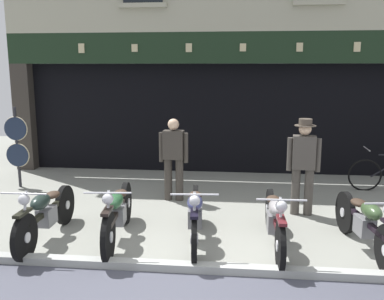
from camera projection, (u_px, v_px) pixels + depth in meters
The scene contains 10 objects.
shop_facade at pixel (218, 98), 11.80m from camera, with size 10.15×4.42×6.04m.
motorcycle_left at pixel (46, 213), 6.20m from camera, with size 0.62×2.00×0.92m.
motorcycle_center_left at pixel (118, 212), 6.20m from camera, with size 0.62×2.10×0.94m.
motorcycle_center at pixel (195, 214), 6.14m from camera, with size 0.62×2.03×0.92m.
motorcycle_center_right at pixel (275, 219), 5.96m from camera, with size 0.62×2.06×0.91m.
motorcycle_right at pixel (366, 223), 5.81m from camera, with size 0.62×2.03×0.91m.
salesman_left at pixel (174, 156), 8.05m from camera, with size 0.56×0.26×1.57m.
shopkeeper_center at pixel (303, 162), 7.23m from camera, with size 0.56×0.36×1.67m.
tyre_sign_pole at pixel (17, 143), 8.93m from camera, with size 0.51×0.06×1.71m.
advert_board_near at pixel (284, 108), 10.06m from camera, with size 0.71×0.03×0.89m.
Camera 1 is at (0.53, -4.84, 2.50)m, focal length 39.85 mm.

